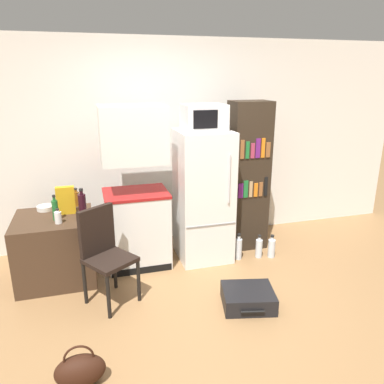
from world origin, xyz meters
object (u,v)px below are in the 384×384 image
(bottle_milk_white, at_px, (58,217))
(water_bottle_front, at_px, (239,248))
(bottle_wine_dark, at_px, (82,204))
(handbag, at_px, (80,370))
(microwave, at_px, (204,117))
(bookshelf, at_px, (248,177))
(bottle_clear_short, at_px, (66,201))
(refrigerator, at_px, (203,196))
(water_bottle_back, at_px, (272,248))
(bowl, at_px, (45,208))
(side_table, at_px, (56,248))
(kitchen_hutch, at_px, (136,195))
(suitcase_large_flat, at_px, (248,298))
(cereal_box, at_px, (66,200))
(water_bottle_middle, at_px, (259,248))
(chair, at_px, (104,248))
(bottle_green_tall, at_px, (55,210))
(bottle_amber_beer, at_px, (76,198))

(bottle_milk_white, height_order, water_bottle_front, bottle_milk_white)
(bottle_wine_dark, distance_m, water_bottle_front, 1.89)
(bottle_wine_dark, bearing_deg, handbag, -92.83)
(microwave, height_order, handbag, microwave)
(bookshelf, xyz_separation_m, bottle_clear_short, (-2.17, 0.09, -0.14))
(refrigerator, height_order, handbag, refrigerator)
(water_bottle_back, bearing_deg, bowl, 169.82)
(side_table, relative_size, bottle_clear_short, 4.59)
(bookshelf, bearing_deg, bottle_milk_white, -170.06)
(kitchen_hutch, xyz_separation_m, bottle_milk_white, (-0.82, -0.29, -0.07))
(bottle_wine_dark, bearing_deg, suitcase_large_flat, -35.24)
(bottle_milk_white, height_order, water_bottle_back, bottle_milk_white)
(microwave, relative_size, suitcase_large_flat, 0.82)
(bottle_clear_short, relative_size, handbag, 0.48)
(bookshelf, bearing_deg, microwave, -167.52)
(kitchen_hutch, xyz_separation_m, water_bottle_front, (1.18, -0.23, -0.71))
(bowl, relative_size, handbag, 0.49)
(cereal_box, bearing_deg, water_bottle_middle, -6.34)
(bowl, distance_m, chair, 1.02)
(bookshelf, distance_m, water_bottle_back, 0.91)
(bottle_wine_dark, bearing_deg, bottle_milk_white, -144.54)
(cereal_box, distance_m, handbag, 1.86)
(bottle_wine_dark, distance_m, suitcase_large_flat, 1.95)
(refrigerator, xyz_separation_m, suitcase_large_flat, (0.10, -1.12, -0.69))
(kitchen_hutch, distance_m, chair, 0.83)
(kitchen_hutch, distance_m, suitcase_large_flat, 1.65)
(chair, xyz_separation_m, water_bottle_back, (1.99, 0.36, -0.43))
(bottle_wine_dark, height_order, bowl, bottle_wine_dark)
(refrigerator, bearing_deg, bottle_wine_dark, -176.49)
(bottle_clear_short, distance_m, water_bottle_back, 2.48)
(bookshelf, height_order, bottle_clear_short, bookshelf)
(water_bottle_middle, xyz_separation_m, water_bottle_back, (0.15, -0.04, -0.00))
(cereal_box, xyz_separation_m, water_bottle_back, (2.33, -0.28, -0.74))
(bottle_clear_short, bearing_deg, bottle_wine_dark, -60.01)
(side_table, height_order, refrigerator, refrigerator)
(side_table, bearing_deg, bottle_green_tall, -62.26)
(cereal_box, distance_m, suitcase_large_flat, 2.14)
(bottle_clear_short, relative_size, bowl, 0.98)
(bottle_clear_short, relative_size, bottle_milk_white, 1.13)
(cereal_box, xyz_separation_m, water_bottle_middle, (2.18, -0.24, -0.73))
(kitchen_hutch, relative_size, bottle_milk_white, 11.91)
(side_table, relative_size, cereal_box, 2.66)
(cereal_box, bearing_deg, water_bottle_front, -6.33)
(side_table, height_order, bottle_green_tall, bottle_green_tall)
(bottle_amber_beer, relative_size, suitcase_large_flat, 0.37)
(bottle_wine_dark, relative_size, handbag, 0.82)
(bottle_amber_beer, height_order, bottle_green_tall, bottle_green_tall)
(water_bottle_back, bearing_deg, water_bottle_front, 170.78)
(bottle_milk_white, distance_m, cereal_box, 0.29)
(refrigerator, bearing_deg, chair, -152.31)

